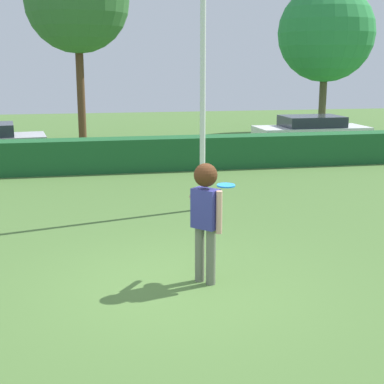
{
  "coord_description": "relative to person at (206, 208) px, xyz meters",
  "views": [
    {
      "loc": [
        -1.32,
        -7.6,
        3.17
      ],
      "look_at": [
        0.39,
        1.07,
        1.15
      ],
      "focal_mm": 52.8,
      "sensor_mm": 36.0,
      "label": 1
    }
  ],
  "objects": [
    {
      "name": "parked_car_white",
      "position": [
        6.8,
        12.26,
        -0.46
      ],
      "size": [
        4.23,
        1.86,
        1.25
      ],
      "color": "white",
      "rests_on": "ground"
    },
    {
      "name": "ground_plane",
      "position": [
        -0.4,
        -0.07,
        -1.14
      ],
      "size": [
        60.0,
        60.0,
        0.0
      ],
      "primitive_type": "plane",
      "color": "#4B7034"
    },
    {
      "name": "oak_tree",
      "position": [
        9.24,
        16.86,
        3.33
      ],
      "size": [
        4.31,
        4.31,
        6.64
      ],
      "color": "brown",
      "rests_on": "ground"
    },
    {
      "name": "lamppost",
      "position": [
        0.86,
        4.2,
        2.78
      ],
      "size": [
        0.24,
        0.24,
        7.19
      ],
      "color": "silver",
      "rests_on": "ground"
    },
    {
      "name": "willow_tree",
      "position": [
        -1.66,
        15.65,
        4.4
      ],
      "size": [
        4.05,
        4.05,
        7.59
      ],
      "color": "brown",
      "rests_on": "ground"
    },
    {
      "name": "person",
      "position": [
        0.0,
        0.0,
        0.0
      ],
      "size": [
        0.51,
        0.82,
        1.79
      ],
      "color": "slate",
      "rests_on": "ground"
    },
    {
      "name": "hedge_row",
      "position": [
        -0.4,
        9.18,
        -0.65
      ],
      "size": [
        18.57,
        0.9,
        0.98
      ],
      "primitive_type": "cube",
      "color": "#1D582B",
      "rests_on": "ground"
    },
    {
      "name": "frisbee",
      "position": [
        0.37,
        0.3,
        0.25
      ],
      "size": [
        0.28,
        0.28,
        0.03
      ],
      "color": "#268CE5"
    }
  ]
}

